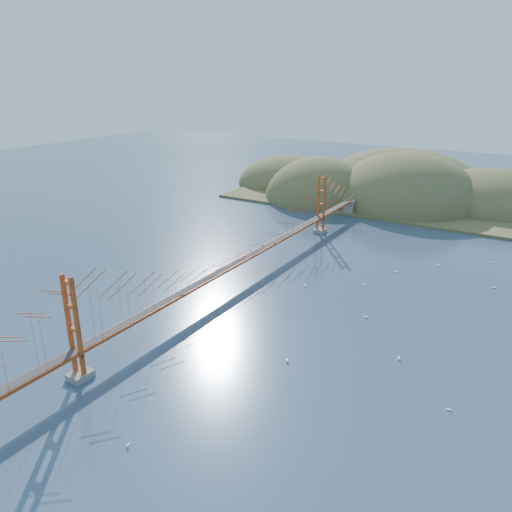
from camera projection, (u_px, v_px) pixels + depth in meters
The scene contains 14 objects.
ground at pixel (238, 282), 76.61m from camera, with size 320.00×320.00×0.00m, color #2F435F.
bridge at pixel (238, 239), 74.32m from camera, with size 2.20×94.40×12.00m.
far_headlands at pixel (390, 196), 130.27m from camera, with size 84.00×58.00×25.00m.
sailboat_6 at pixel (287, 359), 55.73m from camera, with size 0.69×0.69×0.72m.
sailboat_4 at pixel (494, 287), 74.50m from camera, with size 0.69×0.69×0.72m.
sailboat_16 at pixel (439, 264), 83.31m from camera, with size 0.62×0.62×0.66m.
sailboat_0 at pixel (305, 285), 75.24m from camera, with size 0.51×0.60×0.68m.
sailboat_17 at pixel (493, 262), 84.21m from camera, with size 0.64×0.60×0.71m.
sailboat_10 at pixel (128, 444), 43.07m from camera, with size 0.48×0.52×0.59m.
sailboat_14 at pixel (365, 284), 75.62m from camera, with size 0.46×0.57×0.66m.
sailboat_13 at pixel (449, 409), 47.58m from camera, with size 0.56×0.51×0.63m.
sailboat_2 at pixel (366, 316), 65.61m from camera, with size 0.60×0.50×0.69m.
sailboat_1 at pixel (399, 357), 56.12m from camera, with size 0.61×0.65×0.73m.
sailboat_3 at pixel (397, 271), 80.40m from camera, with size 0.65×0.65×0.68m.
Camera 1 is at (39.30, -58.55, 30.33)m, focal length 35.00 mm.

